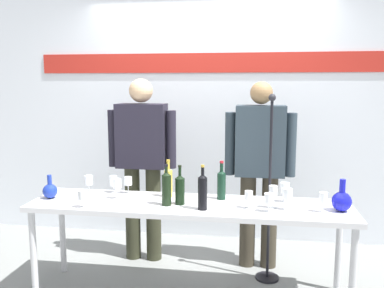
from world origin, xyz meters
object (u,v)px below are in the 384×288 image
at_px(wine_bottle_0, 180,188).
at_px(wine_glass_left_4, 113,181).
at_px(decanter_blue_left, 50,190).
at_px(wine_bottle_4, 168,181).
at_px(decanter_blue_right, 342,201).
at_px(wine_glass_left_1, 117,184).
at_px(display_table, 189,211).
at_px(presenter_left, 142,157).
at_px(wine_glass_right_2, 323,198).
at_px(wine_glass_left_0, 128,181).
at_px(wine_glass_left_2, 89,181).
at_px(wine_glass_right_5, 249,196).
at_px(wine_glass_right_3, 269,199).
at_px(wine_glass_right_4, 273,192).
at_px(microphone_stand, 269,219).
at_px(wine_bottle_3, 221,183).
at_px(wine_glass_right_0, 287,195).
at_px(presenter_right, 260,163).
at_px(wine_glass_right_1, 285,188).
at_px(wine_glass_left_3, 83,196).
at_px(wine_bottle_2, 203,191).
at_px(wine_bottle_1, 166,188).

bearing_deg(wine_bottle_0, wine_glass_left_4, 157.97).
bearing_deg(decanter_blue_left, wine_bottle_4, 11.10).
height_order(decanter_blue_right, wine_glass_left_1, decanter_blue_right).
xyz_separation_m(display_table, wine_bottle_0, (-0.07, -0.03, 0.18)).
distance_m(decanter_blue_left, wine_glass_left_4, 0.51).
xyz_separation_m(presenter_left, wine_bottle_4, (0.34, -0.46, -0.11)).
xyz_separation_m(wine_bottle_4, wine_glass_right_2, (1.17, -0.23, -0.03)).
xyz_separation_m(display_table, wine_glass_left_0, (-0.55, 0.21, 0.16)).
height_order(wine_glass_left_2, wine_glass_right_5, wine_glass_left_2).
bearing_deg(wine_glass_right_2, wine_glass_right_3, -172.78).
height_order(wine_glass_right_4, microphone_stand, microphone_stand).
xyz_separation_m(wine_bottle_3, wine_glass_right_0, (0.50, -0.20, -0.02)).
distance_m(wine_glass_right_5, microphone_stand, 0.55).
height_order(decanter_blue_right, wine_glass_right_4, decanter_blue_right).
height_order(wine_glass_left_1, wine_glass_right_0, wine_glass_left_1).
relative_size(decanter_blue_right, presenter_left, 0.14).
distance_m(decanter_blue_left, decanter_blue_right, 2.23).
xyz_separation_m(display_table, presenter_right, (0.54, 0.62, 0.27)).
distance_m(presenter_right, wine_glass_left_4, 1.28).
xyz_separation_m(wine_glass_right_1, wine_glass_right_4, (-0.10, -0.17, 0.01)).
height_order(wine_glass_left_1, wine_glass_left_3, wine_glass_left_1).
height_order(wine_glass_left_3, wine_glass_right_5, wine_glass_right_5).
height_order(presenter_left, wine_glass_left_1, presenter_left).
distance_m(display_table, wine_glass_left_4, 0.73).
xyz_separation_m(decanter_blue_right, presenter_left, (-1.65, 0.64, 0.16)).
bearing_deg(microphone_stand, presenter_right, 107.83).
relative_size(decanter_blue_left, wine_glass_right_3, 1.40).
bearing_deg(presenter_left, wine_glass_right_1, -20.37).
distance_m(decanter_blue_right, presenter_left, 1.78).
bearing_deg(wine_glass_left_2, decanter_blue_right, -6.60).
relative_size(decanter_blue_right, wine_glass_right_5, 1.78).
xyz_separation_m(wine_bottle_2, wine_glass_left_2, (-1.01, 0.34, -0.04)).
distance_m(wine_glass_left_0, wine_glass_right_3, 1.19).
xyz_separation_m(presenter_right, wine_glass_left_4, (-1.21, -0.40, -0.11)).
bearing_deg(wine_glass_left_1, presenter_left, 85.30).
distance_m(wine_glass_right_1, wine_glass_right_4, 0.20).
relative_size(wine_bottle_4, wine_glass_left_1, 1.87).
distance_m(display_table, wine_glass_left_1, 0.61).
bearing_deg(wine_glass_left_3, wine_glass_left_0, 63.69).
distance_m(decanter_blue_right, wine_glass_right_4, 0.49).
bearing_deg(decanter_blue_right, wine_glass_right_4, 179.62).
height_order(wine_bottle_0, wine_bottle_3, wine_bottle_3).
distance_m(display_table, wine_bottle_1, 0.26).
distance_m(wine_bottle_1, wine_glass_right_5, 0.61).
bearing_deg(wine_glass_left_2, wine_glass_right_2, -8.48).
xyz_separation_m(decanter_blue_left, wine_bottle_4, (0.93, 0.18, 0.07)).
bearing_deg(wine_bottle_4, display_table, -38.48).
bearing_deg(wine_glass_right_5, display_table, 172.14).
distance_m(wine_glass_right_1, wine_glass_right_5, 0.34).
bearing_deg(wine_glass_right_4, wine_glass_left_4, 169.59).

